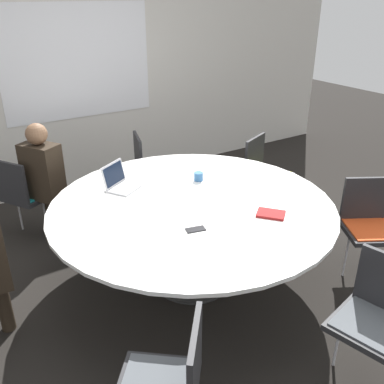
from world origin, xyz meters
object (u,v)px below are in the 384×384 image
(person_0, at_px, (44,174))
(spiral_notebook, at_px, (271,214))
(chair_0, at_px, (22,191))
(chair_5, at_px, (264,169))
(cell_phone, at_px, (196,229))
(chair_2, at_px, (170,381))
(chair_6, at_px, (150,164))
(laptop, at_px, (120,182))
(coffee_cup, at_px, (199,176))
(chair_3, at_px, (377,313))
(chair_4, at_px, (369,220))

(person_0, height_order, spiral_notebook, person_0)
(chair_0, relative_size, chair_5, 1.00)
(cell_phone, bearing_deg, person_0, 109.37)
(chair_2, xyz_separation_m, chair_6, (1.29, 2.71, 0.00))
(laptop, bearing_deg, chair_6, 18.88)
(chair_2, height_order, laptop, laptop)
(cell_phone, bearing_deg, spiral_notebook, -11.48)
(laptop, height_order, coffee_cup, laptop)
(laptop, xyz_separation_m, cell_phone, (0.16, -0.96, -0.05))
(chair_5, height_order, person_0, person_0)
(chair_0, relative_size, spiral_notebook, 3.37)
(person_0, bearing_deg, cell_phone, -12.08)
(chair_3, distance_m, person_0, 3.10)
(chair_4, xyz_separation_m, spiral_notebook, (-0.96, 0.21, 0.25))
(person_0, relative_size, coffee_cup, 14.88)
(chair_2, relative_size, chair_5, 1.00)
(chair_3, relative_size, chair_4, 1.00)
(chair_2, xyz_separation_m, cell_phone, (0.71, 0.86, 0.24))
(chair_0, bearing_deg, chair_6, 56.82)
(chair_5, height_order, laptop, laptop)
(chair_6, relative_size, cell_phone, 5.69)
(chair_4, bearing_deg, person_0, -13.66)
(coffee_cup, bearing_deg, chair_4, -44.85)
(chair_3, distance_m, chair_4, 1.23)
(cell_phone, bearing_deg, chair_6, 72.50)
(laptop, bearing_deg, chair_0, 93.41)
(chair_4, distance_m, chair_6, 2.40)
(chair_6, height_order, cell_phone, chair_6)
(chair_2, xyz_separation_m, spiral_notebook, (1.32, 0.73, 0.25))
(laptop, bearing_deg, coffee_cup, -51.18)
(spiral_notebook, bearing_deg, chair_6, 90.60)
(chair_3, xyz_separation_m, laptop, (-0.77, 2.07, 0.29))
(chair_4, xyz_separation_m, chair_5, (0.02, 1.37, 0.00))
(chair_4, height_order, chair_6, same)
(laptop, relative_size, cell_phone, 2.43)
(chair_3, height_order, chair_5, same)
(chair_2, bearing_deg, chair_4, -37.74)
(chair_0, height_order, chair_2, same)
(chair_6, xyz_separation_m, laptop, (-0.74, -0.89, 0.29))
(person_0, xyz_separation_m, laptop, (0.45, -0.77, 0.10))
(laptop, relative_size, spiral_notebook, 1.44)
(chair_4, height_order, cell_phone, chair_4)
(chair_5, relative_size, person_0, 0.71)
(chair_2, xyz_separation_m, chair_4, (2.28, 0.52, 0.00))
(chair_3, xyz_separation_m, coffee_cup, (-0.11, 1.83, 0.27))
(chair_0, height_order, laptop, laptop)
(chair_3, height_order, person_0, person_0)
(coffee_cup, bearing_deg, laptop, 160.27)
(coffee_cup, bearing_deg, person_0, 137.81)
(chair_0, distance_m, cell_phone, 2.07)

